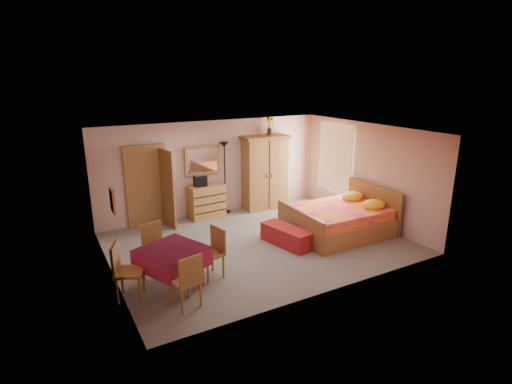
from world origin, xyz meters
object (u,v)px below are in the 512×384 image
wardrobe (265,172)px  bed (338,212)px  chair_north (158,249)px  wall_mirror (202,161)px  dining_table (173,268)px  chair_east (210,254)px  chest_of_drawers (207,201)px  chair_south (185,280)px  sunflower_vase (270,126)px  chair_west (129,271)px  stereo (200,181)px  bench (286,236)px  floor_lamp (225,178)px

wardrobe → bed: size_ratio=0.90×
bed → chair_north: bearing=179.7°
wall_mirror → dining_table: bearing=-121.6°
chair_east → chest_of_drawers: bearing=-33.8°
bed → chair_south: bed is taller
wardrobe → chair_east: wardrobe is taller
sunflower_vase → chair_west: sunflower_vase is taller
wall_mirror → stereo: wall_mirror is taller
wall_mirror → stereo: bearing=-127.6°
sunflower_vase → bench: (-1.15, -2.69, -2.17)m
chest_of_drawers → sunflower_vase: bearing=-1.9°
chest_of_drawers → chair_south: 4.40m
sunflower_vase → bench: bearing=-113.1°
stereo → sunflower_vase: 2.56m
bed → chair_west: bed is taller
stereo → wardrobe: size_ratio=0.15×
floor_lamp → stereo: bearing=-169.8°
chest_of_drawers → chair_east: 3.43m
chest_of_drawers → bed: (2.37, -2.65, 0.09)m
chest_of_drawers → chair_north: size_ratio=0.97×
chest_of_drawers → bed: 3.56m
chest_of_drawers → wall_mirror: wall_mirror is taller
stereo → wardrobe: bearing=-1.2°
chair_west → sunflower_vase: bearing=147.6°
chair_east → dining_table: bearing=79.0°
bed → floor_lamp: bearing=123.5°
bench → dining_table: (-2.87, -0.58, 0.17)m
sunflower_vase → chair_south: size_ratio=0.53×
bench → chair_west: size_ratio=1.24×
bench → stereo: bearing=111.7°
floor_lamp → chair_east: size_ratio=2.04×
chest_of_drawers → dining_table: chest_of_drawers is taller
chair_north → chair_west: chair_west is taller
stereo → chair_south: 4.35m
chest_of_drawers → bench: (0.88, -2.63, -0.24)m
chest_of_drawers → stereo: stereo is taller
chest_of_drawers → floor_lamp: floor_lamp is taller
chest_of_drawers → chair_east: chair_east is taller
floor_lamp → bench: bearing=-84.7°
sunflower_vase → dining_table: (-4.01, -3.27, -2.00)m
chest_of_drawers → stereo: 0.63m
bed → dining_table: size_ratio=2.27×
wardrobe → wall_mirror: bearing=174.4°
sunflower_vase → chair_north: 5.19m
sunflower_vase → chair_south: (-4.03, -3.97, -1.90)m
floor_lamp → bed: bearing=-57.9°
chair_north → chair_west: bearing=29.9°
floor_lamp → chest_of_drawers: bearing=-168.5°
wall_mirror → dining_table: wall_mirror is taller
wall_mirror → wardrobe: size_ratio=0.46×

